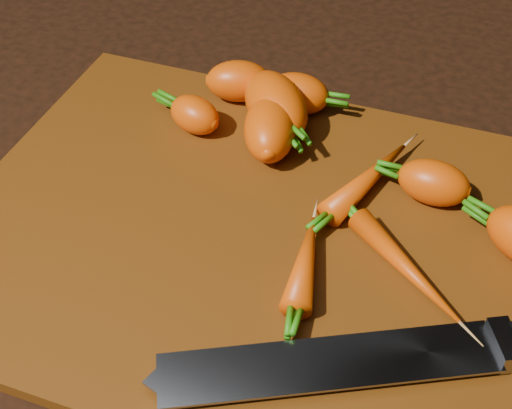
% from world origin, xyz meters
% --- Properties ---
extents(ground, '(2.00, 2.00, 0.01)m').
position_xyz_m(ground, '(0.00, 0.00, -0.01)').
color(ground, black).
extents(cutting_board, '(0.50, 0.40, 0.01)m').
position_xyz_m(cutting_board, '(0.00, 0.00, 0.01)').
color(cutting_board, '#572C0B').
rests_on(cutting_board, ground).
extents(carrot_0, '(0.08, 0.06, 0.04)m').
position_xyz_m(carrot_0, '(-0.08, 0.17, 0.03)').
color(carrot_0, '#E64800').
rests_on(carrot_0, cutting_board).
extents(carrot_1, '(0.06, 0.05, 0.04)m').
position_xyz_m(carrot_1, '(-0.10, 0.11, 0.03)').
color(carrot_1, '#E64800').
rests_on(carrot_1, cutting_board).
extents(carrot_2, '(0.10, 0.10, 0.05)m').
position_xyz_m(carrot_2, '(-0.03, 0.14, 0.04)').
color(carrot_2, '#E64800').
rests_on(carrot_2, cutting_board).
extents(carrot_3, '(0.07, 0.09, 0.05)m').
position_xyz_m(carrot_3, '(-0.02, 0.10, 0.04)').
color(carrot_3, '#E64800').
rests_on(carrot_3, cutting_board).
extents(carrot_4, '(0.07, 0.04, 0.04)m').
position_xyz_m(carrot_4, '(0.13, 0.09, 0.03)').
color(carrot_4, '#E64800').
rests_on(carrot_4, cutting_board).
extents(carrot_5, '(0.07, 0.04, 0.04)m').
position_xyz_m(carrot_5, '(-0.01, 0.17, 0.03)').
color(carrot_5, '#E64800').
rests_on(carrot_5, cutting_board).
extents(carrot_7, '(0.06, 0.12, 0.02)m').
position_xyz_m(carrot_7, '(0.08, 0.08, 0.02)').
color(carrot_7, '#E64800').
rests_on(carrot_7, cutting_board).
extents(carrot_8, '(0.11, 0.09, 0.02)m').
position_xyz_m(carrot_8, '(0.13, -0.01, 0.02)').
color(carrot_8, '#E64800').
rests_on(carrot_8, cutting_board).
extents(carrot_9, '(0.04, 0.10, 0.02)m').
position_xyz_m(carrot_9, '(0.06, -0.03, 0.02)').
color(carrot_9, '#E64800').
rests_on(carrot_9, cutting_board).
extents(knife, '(0.36, 0.20, 0.02)m').
position_xyz_m(knife, '(0.12, -0.10, 0.02)').
color(knife, gray).
rests_on(knife, cutting_board).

